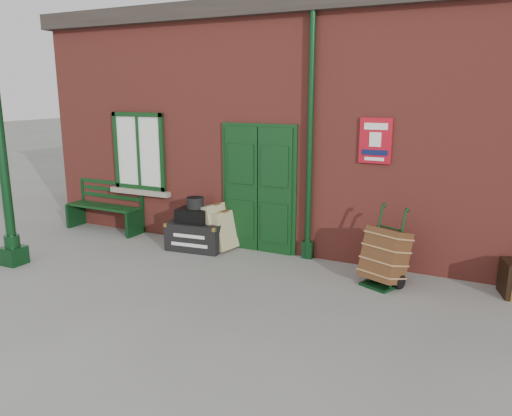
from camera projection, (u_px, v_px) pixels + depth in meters
The scene contains 10 objects.
ground at pixel (234, 279), 7.58m from camera, with size 80.00×80.00×0.00m, color gray.
station_building at pixel (315, 123), 10.14m from camera, with size 10.30×4.30×4.36m.
canopy_column at pixel (5, 180), 7.95m from camera, with size 0.34×0.34×3.61m.
bench at pixel (107, 205), 10.23m from camera, with size 1.69×0.55×1.04m.
houdini_trunk at pixel (196, 236), 8.98m from camera, with size 1.00×0.55×0.50m, color black.
strongbox at pixel (193, 215), 8.92m from camera, with size 0.55×0.40×0.25m, color black.
hatbox at pixel (195, 203), 8.88m from camera, with size 0.30×0.30×0.20m, color black.
suitcase_back at pixel (216, 226), 9.03m from camera, with size 0.23×0.57×0.79m, color tan.
suitcase_front at pixel (225, 230), 8.96m from camera, with size 0.20×0.51×0.68m, color tan.
porter_trolley at pixel (385, 256), 7.28m from camera, with size 0.74×0.76×1.14m.
Camera 1 is at (3.47, -6.25, 2.78)m, focal length 35.00 mm.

